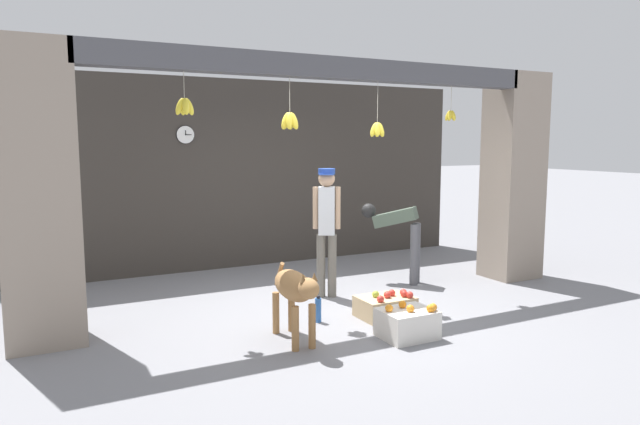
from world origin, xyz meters
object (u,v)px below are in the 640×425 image
dog (295,289)px  fruit_crate_apples (385,306)px  fruit_crate_oranges (407,323)px  worker_stooping (399,231)px  wall_clock (185,135)px  shopkeeper (327,222)px  water_bottle (318,310)px

dog → fruit_crate_apples: size_ratio=1.71×
fruit_crate_oranges → fruit_crate_apples: fruit_crate_oranges is taller
worker_stooping → wall_clock: bearing=100.1°
dog → fruit_crate_oranges: 1.18m
shopkeeper → water_bottle: 1.31m
fruit_crate_oranges → wall_clock: size_ratio=1.96×
fruit_crate_apples → dog: bearing=-167.6°
water_bottle → wall_clock: bearing=102.2°
shopkeeper → water_bottle: (-0.56, -0.86, -0.81)m
shopkeeper → fruit_crate_apples: shopkeeper is taller
worker_stooping → fruit_crate_apples: size_ratio=1.81×
fruit_crate_oranges → dog: bearing=159.1°
shopkeeper → fruit_crate_apples: 1.34m
dog → worker_stooping: (2.26, 1.51, 0.20)m
wall_clock → fruit_crate_apples: bearing=-66.2°
fruit_crate_oranges → fruit_crate_apples: 0.69m
shopkeeper → water_bottle: size_ratio=5.54×
worker_stooping → fruit_crate_oranges: (-1.22, -1.91, -0.57)m
dog → wall_clock: size_ratio=3.83×
shopkeeper → wall_clock: 2.68m
worker_stooping → water_bottle: (-1.79, -1.07, -0.59)m
dog → water_bottle: bearing=136.2°
dog → water_bottle: dog is taller
wall_clock → fruit_crate_oranges: bearing=-72.4°
fruit_crate_apples → worker_stooping: bearing=50.2°
wall_clock → shopkeeper: bearing=-60.6°
worker_stooping → fruit_crate_oranges: size_ratio=2.07×
worker_stooping → water_bottle: 2.16m
shopkeeper → fruit_crate_oranges: size_ratio=3.08×
worker_stooping → fruit_crate_apples: worker_stooping is taller
fruit_crate_oranges → water_bottle: fruit_crate_oranges is taller
dog → fruit_crate_oranges: dog is taller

